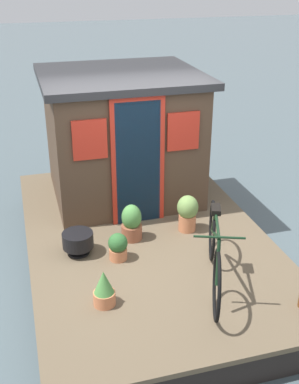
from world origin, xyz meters
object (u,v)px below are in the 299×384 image
object	(u,v)px
houseboat_cabin	(122,135)
charcoal_grill	(78,241)
potted_plant_geranium	(132,223)
potted_plant_thyme	(188,212)
potted_plant_ivy	(104,289)
bicycle	(214,252)
potted_plant_lavender	(118,246)

from	to	relation	value
houseboat_cabin	charcoal_grill	distance (m)	1.95
potted_plant_geranium	potted_plant_thyme	xyz separation A→B (m)	(0.02, -0.77, 0.04)
houseboat_cabin	potted_plant_geranium	size ratio (longest dim) A/B	4.67
potted_plant_ivy	potted_plant_thyme	world-z (taller)	potted_plant_thyme
bicycle	charcoal_grill	xyz separation A→B (m)	(1.02, 1.36, -0.22)
houseboat_cabin	charcoal_grill	size ratio (longest dim) A/B	5.94
potted_plant_geranium	charcoal_grill	xyz separation A→B (m)	(-0.16, 0.72, -0.05)
potted_plant_lavender	charcoal_grill	bearing A→B (deg)	60.28
potted_plant_ivy	potted_plant_lavender	bearing A→B (deg)	-22.05
bicycle	potted_plant_thyme	size ratio (longest dim) A/B	3.39
houseboat_cabin	potted_plant_ivy	bearing A→B (deg)	162.80
houseboat_cabin	potted_plant_thyme	size ratio (longest dim) A/B	4.50
potted_plant_geranium	potted_plant_thyme	size ratio (longest dim) A/B	0.96
houseboat_cabin	potted_plant_lavender	xyz separation A→B (m)	(-1.80, 0.48, -0.77)
bicycle	potted_plant_ivy	xyz separation A→B (m)	(-0.04, 1.24, -0.21)
potted_plant_ivy	charcoal_grill	distance (m)	1.06
potted_plant_ivy	potted_plant_geranium	world-z (taller)	potted_plant_geranium
potted_plant_thyme	charcoal_grill	xyz separation A→B (m)	(-0.18, 1.49, -0.09)
potted_plant_geranium	charcoal_grill	size ratio (longest dim) A/B	1.27
houseboat_cabin	charcoal_grill	bearing A→B (deg)	149.02
bicycle	potted_plant_lavender	xyz separation A→B (m)	(0.76, 0.91, -0.23)
potted_plant_lavender	charcoal_grill	xyz separation A→B (m)	(0.25, 0.45, 0.01)
bicycle	potted_plant_thyme	world-z (taller)	bicycle
potted_plant_ivy	potted_plant_lavender	size ratio (longest dim) A/B	1.20
houseboat_cabin	potted_plant_geranium	distance (m)	1.57
potted_plant_lavender	houseboat_cabin	bearing A→B (deg)	-14.95
potted_plant_thyme	houseboat_cabin	bearing A→B (deg)	22.42
potted_plant_geranium	potted_plant_thyme	world-z (taller)	potted_plant_thyme
potted_plant_lavender	potted_plant_geranium	size ratio (longest dim) A/B	0.71
potted_plant_geranium	potted_plant_ivy	bearing A→B (deg)	153.84
charcoal_grill	potted_plant_ivy	bearing A→B (deg)	-173.45
houseboat_cabin	potted_plant_lavender	distance (m)	2.01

